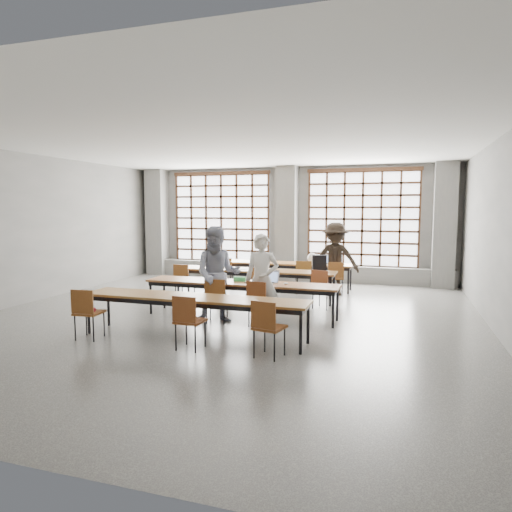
% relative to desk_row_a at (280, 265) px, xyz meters
% --- Properties ---
extents(floor, '(11.00, 11.00, 0.00)m').
position_rel_desk_row_a_xyz_m(floor, '(-0.17, -3.71, -0.66)').
color(floor, '#4D4D4A').
rests_on(floor, ground).
extents(ceiling, '(11.00, 11.00, 0.00)m').
position_rel_desk_row_a_xyz_m(ceiling, '(-0.17, -3.71, 2.84)').
color(ceiling, silver).
rests_on(ceiling, floor).
extents(wall_back, '(10.00, 0.00, 10.00)m').
position_rel_desk_row_a_xyz_m(wall_back, '(-0.17, 1.79, 1.09)').
color(wall_back, '#5A5A58').
rests_on(wall_back, floor).
extents(wall_left, '(0.00, 11.00, 11.00)m').
position_rel_desk_row_a_xyz_m(wall_left, '(-5.17, -3.71, 1.09)').
color(wall_left, '#5A5A58').
rests_on(wall_left, floor).
extents(wall_right, '(0.00, 11.00, 11.00)m').
position_rel_desk_row_a_xyz_m(wall_right, '(4.83, -3.71, 1.09)').
color(wall_right, '#5A5A58').
rests_on(wall_right, floor).
extents(column_left, '(0.60, 0.55, 3.50)m').
position_rel_desk_row_a_xyz_m(column_left, '(-4.67, 1.51, 1.09)').
color(column_left, '#5D5D5A').
rests_on(column_left, floor).
extents(column_mid, '(0.60, 0.55, 3.50)m').
position_rel_desk_row_a_xyz_m(column_mid, '(-0.17, 1.51, 1.09)').
color(column_mid, '#5D5D5A').
rests_on(column_mid, floor).
extents(column_right, '(0.60, 0.55, 3.50)m').
position_rel_desk_row_a_xyz_m(column_right, '(4.33, 1.51, 1.09)').
color(column_right, '#5D5D5A').
rests_on(column_right, floor).
extents(window_left, '(3.32, 0.12, 3.00)m').
position_rel_desk_row_a_xyz_m(window_left, '(-2.42, 1.71, 1.24)').
color(window_left, white).
rests_on(window_left, wall_back).
extents(window_right, '(3.32, 0.12, 3.00)m').
position_rel_desk_row_a_xyz_m(window_right, '(2.08, 1.71, 1.24)').
color(window_right, white).
rests_on(window_right, wall_back).
extents(sill_ledge, '(9.80, 0.35, 0.50)m').
position_rel_desk_row_a_xyz_m(sill_ledge, '(-0.17, 1.59, -0.41)').
color(sill_ledge, '#5D5D5A').
rests_on(sill_ledge, floor).
extents(desk_row_a, '(4.00, 0.70, 0.73)m').
position_rel_desk_row_a_xyz_m(desk_row_a, '(0.00, 0.00, 0.00)').
color(desk_row_a, brown).
rests_on(desk_row_a, floor).
extents(desk_row_b, '(4.00, 0.70, 0.73)m').
position_rel_desk_row_a_xyz_m(desk_row_b, '(-0.22, -1.62, 0.00)').
color(desk_row_b, brown).
rests_on(desk_row_b, floor).
extents(desk_row_c, '(4.00, 0.70, 0.73)m').
position_rel_desk_row_a_xyz_m(desk_row_c, '(0.11, -3.51, 0.00)').
color(desk_row_c, brown).
rests_on(desk_row_c, floor).
extents(desk_row_d, '(4.00, 0.70, 0.73)m').
position_rel_desk_row_a_xyz_m(desk_row_d, '(-0.15, -5.20, 0.00)').
color(desk_row_d, brown).
rests_on(desk_row_d, floor).
extents(chair_back_left, '(0.50, 0.50, 0.88)m').
position_rel_desk_row_a_xyz_m(chair_back_left, '(-1.38, -0.63, -0.13)').
color(chair_back_left, brown).
rests_on(chair_back_left, floor).
extents(chair_back_mid, '(0.48, 0.49, 0.88)m').
position_rel_desk_row_a_xyz_m(chair_back_mid, '(0.81, -0.63, -0.13)').
color(chair_back_mid, brown).
rests_on(chair_back_mid, floor).
extents(chair_back_right, '(0.52, 0.52, 0.88)m').
position_rel_desk_row_a_xyz_m(chair_back_right, '(1.62, -0.63, -0.13)').
color(chair_back_right, maroon).
rests_on(chair_back_right, floor).
extents(chair_mid_left, '(0.43, 0.44, 0.88)m').
position_rel_desk_row_a_xyz_m(chair_mid_left, '(-1.83, -2.25, -0.13)').
color(chair_mid_left, brown).
rests_on(chair_mid_left, floor).
extents(chair_mid_centre, '(0.49, 0.49, 0.88)m').
position_rel_desk_row_a_xyz_m(chair_mid_centre, '(0.16, -2.25, -0.13)').
color(chair_mid_centre, brown).
rests_on(chair_mid_centre, floor).
extents(chair_mid_right, '(0.52, 0.52, 0.88)m').
position_rel_desk_row_a_xyz_m(chair_mid_right, '(1.55, -2.24, -0.13)').
color(chair_mid_right, maroon).
rests_on(chair_mid_right, floor).
extents(chair_front_left, '(0.49, 0.50, 0.88)m').
position_rel_desk_row_a_xyz_m(chair_front_left, '(-0.18, -4.14, -0.13)').
color(chair_front_left, maroon).
rests_on(chair_front_left, floor).
extents(chair_front_right, '(0.49, 0.49, 0.88)m').
position_rel_desk_row_a_xyz_m(chair_front_right, '(0.69, -4.14, -0.13)').
color(chair_front_right, maroon).
rests_on(chair_front_right, floor).
extents(chair_near_left, '(0.46, 0.47, 0.88)m').
position_rel_desk_row_a_xyz_m(chair_near_left, '(-1.84, -5.83, -0.13)').
color(chair_near_left, brown).
rests_on(chair_near_left, floor).
extents(chair_near_mid, '(0.44, 0.44, 0.88)m').
position_rel_desk_row_a_xyz_m(chair_near_mid, '(0.05, -5.83, -0.13)').
color(chair_near_mid, brown).
rests_on(chair_near_mid, floor).
extents(chair_near_right, '(0.49, 0.50, 0.88)m').
position_rel_desk_row_a_xyz_m(chair_near_right, '(1.34, -5.83, -0.13)').
color(chair_near_right, brown).
rests_on(chair_near_right, floor).
extents(student_male, '(0.71, 0.54, 1.75)m').
position_rel_desk_row_a_xyz_m(student_male, '(0.71, -4.01, 0.21)').
color(student_male, silver).
rests_on(student_male, floor).
extents(student_female, '(1.09, 0.96, 1.88)m').
position_rel_desk_row_a_xyz_m(student_female, '(-0.19, -4.01, 0.27)').
color(student_female, '#18224A').
rests_on(student_female, floor).
extents(student_back, '(1.31, 0.90, 1.86)m').
position_rel_desk_row_a_xyz_m(student_back, '(1.60, -0.50, 0.27)').
color(student_back, black).
rests_on(student_back, floor).
extents(laptop_front, '(0.45, 0.41, 0.26)m').
position_rel_desk_row_a_xyz_m(laptop_front, '(0.68, -3.41, 0.13)').
color(laptop_front, '#ADADB1').
rests_on(laptop_front, desk_row_c).
extents(laptop_back, '(0.40, 0.35, 0.26)m').
position_rel_desk_row_a_xyz_m(laptop_back, '(1.34, 0.11, 0.13)').
color(laptop_back, '#B9B9BE').
rests_on(laptop_back, desk_row_a).
extents(mouse, '(0.10, 0.07, 0.04)m').
position_rel_desk_row_a_xyz_m(mouse, '(1.06, -3.53, 0.08)').
color(mouse, white).
rests_on(mouse, desk_row_c).
extents(green_box, '(0.26, 0.11, 0.09)m').
position_rel_desk_row_a_xyz_m(green_box, '(0.06, -3.43, 0.11)').
color(green_box, green).
rests_on(green_box, desk_row_c).
extents(phone, '(0.14, 0.09, 0.01)m').
position_rel_desk_row_a_xyz_m(phone, '(0.29, -3.61, 0.07)').
color(phone, black).
rests_on(phone, desk_row_c).
extents(paper_sheet_a, '(0.35, 0.29, 0.00)m').
position_rel_desk_row_a_xyz_m(paper_sheet_a, '(-0.82, -1.57, 0.07)').
color(paper_sheet_a, silver).
rests_on(paper_sheet_a, desk_row_b).
extents(paper_sheet_b, '(0.30, 0.22, 0.00)m').
position_rel_desk_row_a_xyz_m(paper_sheet_b, '(-0.52, -1.67, 0.07)').
color(paper_sheet_b, silver).
rests_on(paper_sheet_b, desk_row_b).
extents(paper_sheet_c, '(0.31, 0.24, 0.00)m').
position_rel_desk_row_a_xyz_m(paper_sheet_c, '(-0.12, -1.62, 0.07)').
color(paper_sheet_c, white).
rests_on(paper_sheet_c, desk_row_b).
extents(backpack, '(0.36, 0.28, 0.40)m').
position_rel_desk_row_a_xyz_m(backpack, '(1.38, -1.57, 0.27)').
color(backpack, black).
rests_on(backpack, desk_row_b).
extents(plastic_bag, '(0.26, 0.21, 0.29)m').
position_rel_desk_row_a_xyz_m(plastic_bag, '(0.90, 0.05, 0.21)').
color(plastic_bag, white).
rests_on(plastic_bag, desk_row_a).
extents(red_pouch, '(0.22, 0.15, 0.06)m').
position_rel_desk_row_a_xyz_m(red_pouch, '(-1.85, -5.75, -0.16)').
color(red_pouch, maroon).
rests_on(red_pouch, chair_near_left).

